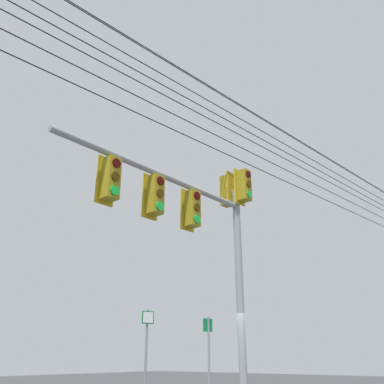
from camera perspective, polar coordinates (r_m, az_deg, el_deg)
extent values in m
cylinder|color=gray|center=(11.21, 6.55, -13.90)|extent=(0.20, 0.20, 5.86)
cylinder|color=gray|center=(9.75, -4.08, 2.27)|extent=(0.59, 5.78, 0.14)
cube|color=olive|center=(11.83, 7.11, 0.87)|extent=(0.32, 0.32, 0.90)
cube|color=#B29319|center=(11.92, 6.45, 0.66)|extent=(0.07, 0.44, 1.04)
cylinder|color=#360503|center=(11.86, 7.70, 2.41)|extent=(0.05, 0.20, 0.20)
cylinder|color=#3C2703|center=(11.74, 7.77, 1.07)|extent=(0.05, 0.20, 0.20)
cylinder|color=green|center=(11.63, 7.84, -0.29)|extent=(0.05, 0.20, 0.20)
cube|color=olive|center=(12.15, 4.81, 0.14)|extent=(0.32, 0.32, 0.90)
cube|color=#B29319|center=(12.06, 5.45, 0.35)|extent=(0.07, 0.44, 1.04)
cylinder|color=#360503|center=(12.36, 4.16, 1.25)|extent=(0.05, 0.20, 0.20)
cylinder|color=#3C2703|center=(12.24, 4.20, -0.05)|extent=(0.05, 0.20, 0.20)
cylinder|color=green|center=(12.14, 4.24, -1.36)|extent=(0.05, 0.20, 0.20)
cube|color=olive|center=(10.25, 0.03, -2.30)|extent=(0.33, 0.33, 0.90)
cube|color=#B29319|center=(10.36, -0.65, -2.51)|extent=(0.08, 0.44, 1.04)
cylinder|color=#360503|center=(10.25, 0.71, -0.51)|extent=(0.05, 0.20, 0.20)
cylinder|color=#3C2703|center=(10.14, 0.71, -2.09)|extent=(0.05, 0.20, 0.20)
cylinder|color=green|center=(10.05, 0.72, -3.70)|extent=(0.05, 0.20, 0.20)
cube|color=olive|center=(9.42, -5.04, -0.43)|extent=(0.32, 0.32, 0.90)
cube|color=#B29319|center=(9.53, -5.74, -0.67)|extent=(0.07, 0.44, 1.04)
cylinder|color=#360503|center=(9.42, -4.29, 1.52)|extent=(0.04, 0.20, 0.20)
cylinder|color=#3C2703|center=(9.30, -4.34, -0.18)|extent=(0.04, 0.20, 0.20)
cylinder|color=green|center=(9.20, -4.40, -1.92)|extent=(0.04, 0.20, 0.20)
cube|color=olive|center=(8.68, -11.04, 1.79)|extent=(0.32, 0.32, 0.90)
cube|color=#B29319|center=(8.81, -11.72, 1.50)|extent=(0.07, 0.44, 1.04)
cylinder|color=#360503|center=(8.69, -10.22, 3.90)|extent=(0.04, 0.20, 0.20)
cylinder|color=#3C2703|center=(8.56, -10.35, 2.09)|extent=(0.04, 0.20, 0.20)
cylinder|color=green|center=(8.45, -10.48, 0.22)|extent=(0.04, 0.20, 0.20)
cylinder|color=slate|center=(13.75, 2.33, -22.13)|extent=(0.07, 0.07, 2.65)
cube|color=#0C7238|center=(13.82, 2.17, -17.67)|extent=(0.15, 0.32, 0.40)
cube|color=white|center=(13.83, 2.13, -17.67)|extent=(0.11, 0.25, 0.34)
cylinder|color=slate|center=(13.08, -6.32, -21.73)|extent=(0.07, 0.07, 2.80)
cube|color=#0C7238|center=(13.09, -6.02, -16.63)|extent=(0.17, 0.37, 0.37)
cube|color=white|center=(13.08, -6.00, -16.62)|extent=(0.13, 0.31, 0.31)
cylinder|color=black|center=(13.16, 8.66, 3.31)|extent=(2.74, 23.05, 0.75)
cylinder|color=black|center=(13.36, 8.55, 5.08)|extent=(2.74, 23.05, 0.75)
cylinder|color=black|center=(13.56, 8.45, 6.69)|extent=(2.74, 23.05, 0.75)
cylinder|color=black|center=(13.69, 8.39, 7.73)|extent=(2.74, 23.05, 0.75)
cylinder|color=black|center=(13.85, 8.31, 8.88)|extent=(2.74, 23.05, 0.75)
cylinder|color=black|center=(14.10, 8.21, 10.58)|extent=(2.74, 23.05, 0.75)
cylinder|color=black|center=(14.13, 8.20, 10.74)|extent=(2.74, 23.05, 0.75)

